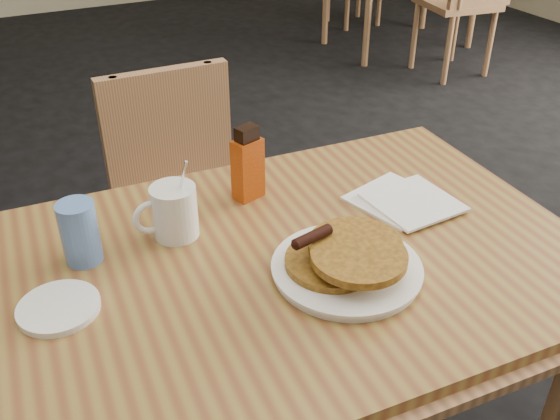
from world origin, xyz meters
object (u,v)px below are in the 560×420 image
Objects in this scene: main_table at (284,274)px; chair_main_far at (182,190)px; coffee_mug at (173,211)px; syrup_bottle at (248,165)px; pancake_plate at (347,262)px; blue_tumbler at (80,233)px.

chair_main_far reaches higher than main_table.
main_table is 0.75m from chair_main_far.
coffee_mug is (-0.18, -0.56, 0.30)m from chair_main_far.
syrup_bottle is at bearing -89.17° from chair_main_far.
syrup_bottle reaches higher than main_table.
syrup_bottle is at bearing 98.69° from pancake_plate.
main_table is at bearing -24.90° from blue_tumbler.
main_table is 0.39m from blue_tumbler.
coffee_mug is at bearing 135.07° from main_table.
main_table is at bearing 129.49° from pancake_plate.
pancake_plate is 1.65× the size of syrup_bottle.
blue_tumbler reaches higher than main_table.
blue_tumbler is at bearing -122.32° from chair_main_far.
coffee_mug is 1.01× the size of syrup_bottle.
chair_main_far is 7.02× the size of blue_tumbler.
blue_tumbler is (-0.18, -0.00, 0.01)m from coffee_mug.
main_table is at bearing -114.85° from syrup_bottle.
coffee_mug reaches higher than main_table.
pancake_plate is (0.08, -0.10, 0.07)m from main_table.
pancake_plate is 2.25× the size of blue_tumbler.
syrup_bottle is at bearing 11.20° from blue_tumbler.
syrup_bottle is (0.01, -0.49, 0.32)m from chair_main_far.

